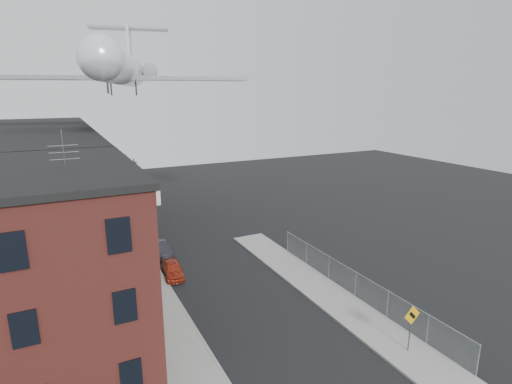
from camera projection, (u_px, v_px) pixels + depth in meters
ground at (311, 372)px, 20.08m from camera, size 120.00×120.00×0.00m
sidewalk_left at (123, 238)px, 38.48m from camera, size 3.00×62.00×0.12m
sidewalk_right at (328, 295)px, 27.67m from camera, size 3.00×26.00×0.12m
curb_left at (138, 235)px, 39.11m from camera, size 0.15×62.00×0.14m
curb_right at (311, 299)px, 27.03m from camera, size 0.15×26.00×0.14m
corner_building at (32, 270)px, 19.68m from camera, size 10.31×12.30×12.15m
row_house_a at (38, 218)px, 27.94m from camera, size 11.98×7.00×10.30m
row_house_b at (40, 196)px, 34.01m from camera, size 11.98×7.00×10.30m
row_house_c at (42, 180)px, 40.08m from camera, size 11.98×7.00×10.30m
row_house_d at (43, 169)px, 46.15m from camera, size 11.98×7.00×10.30m
row_house_e at (43, 160)px, 52.22m from camera, size 11.98×7.00×10.30m
chainlink_fence at (356, 284)px, 27.23m from camera, size 0.06×18.06×1.90m
warning_sign at (411, 321)px, 21.18m from camera, size 1.10×0.11×2.80m
utility_pole at (128, 208)px, 32.12m from camera, size 1.80×0.26×9.00m
street_tree at (116, 195)px, 41.16m from camera, size 3.22×3.20×5.20m
car_near at (173, 269)px, 30.45m from camera, size 1.77×3.59×1.18m
car_mid at (161, 249)px, 34.42m from camera, size 1.59×3.64×1.16m
car_far at (134, 219)px, 42.86m from camera, size 1.56×3.72×1.07m
airplane at (122, 68)px, 39.72m from camera, size 24.50×28.02×8.07m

